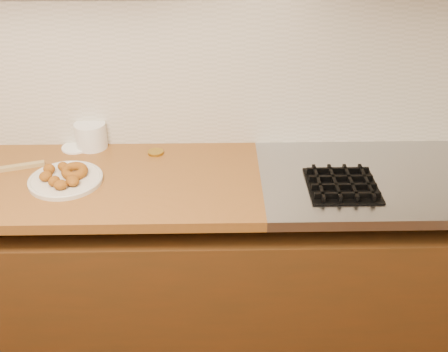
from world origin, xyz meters
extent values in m
cube|color=tan|center=(0.00, 2.00, 1.35)|extent=(4.00, 0.02, 2.70)
cube|color=#4B270E|center=(0.00, 1.69, 0.39)|extent=(3.60, 0.60, 0.77)
cube|color=#9EA0A5|center=(1.15, 1.69, 0.88)|extent=(1.30, 0.62, 0.04)
cube|color=beige|center=(0.00, 1.99, 1.20)|extent=(3.60, 0.02, 0.60)
cube|color=black|center=(0.80, 1.61, 0.90)|extent=(0.26, 0.26, 0.01)
cube|color=black|center=(0.71, 1.61, 0.92)|extent=(0.01, 0.24, 0.02)
cube|color=black|center=(0.80, 1.52, 0.92)|extent=(0.24, 0.01, 0.02)
cube|color=black|center=(0.77, 1.61, 0.92)|extent=(0.01, 0.24, 0.02)
cube|color=black|center=(0.80, 1.58, 0.92)|extent=(0.24, 0.01, 0.02)
cube|color=black|center=(0.83, 1.61, 0.92)|extent=(0.01, 0.24, 0.02)
cube|color=black|center=(0.80, 1.64, 0.92)|extent=(0.24, 0.01, 0.02)
cube|color=black|center=(0.89, 1.61, 0.92)|extent=(0.01, 0.24, 0.02)
cube|color=black|center=(0.80, 1.70, 0.92)|extent=(0.24, 0.01, 0.02)
cylinder|color=beige|center=(-0.24, 1.66, 0.91)|extent=(0.28, 0.28, 0.02)
torus|color=#96571D|center=(-0.21, 1.69, 0.93)|extent=(0.11, 0.12, 0.05)
ellipsoid|color=#96571D|center=(-0.31, 1.70, 0.94)|extent=(0.05, 0.05, 0.04)
ellipsoid|color=#96571D|center=(-0.31, 1.65, 0.93)|extent=(0.07, 0.07, 0.04)
ellipsoid|color=#96571D|center=(-0.27, 1.61, 0.94)|extent=(0.06, 0.06, 0.04)
ellipsoid|color=#96571D|center=(-0.24, 1.59, 0.93)|extent=(0.06, 0.05, 0.04)
ellipsoid|color=#96571D|center=(-0.26, 1.73, 0.93)|extent=(0.06, 0.06, 0.03)
ellipsoid|color=#96571D|center=(-0.20, 1.62, 0.93)|extent=(0.07, 0.08, 0.03)
cylinder|color=white|center=(-0.19, 1.95, 0.95)|extent=(0.14, 0.14, 0.11)
cylinder|color=white|center=(-0.26, 1.94, 0.90)|extent=(0.15, 0.15, 0.01)
cylinder|color=#A58428|center=(0.08, 1.89, 0.91)|extent=(0.09, 0.09, 0.01)
cube|color=#A2864F|center=(-0.45, 1.77, 0.91)|extent=(0.20, 0.09, 0.02)
camera|label=1|loc=(0.32, -0.17, 1.99)|focal=45.00mm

